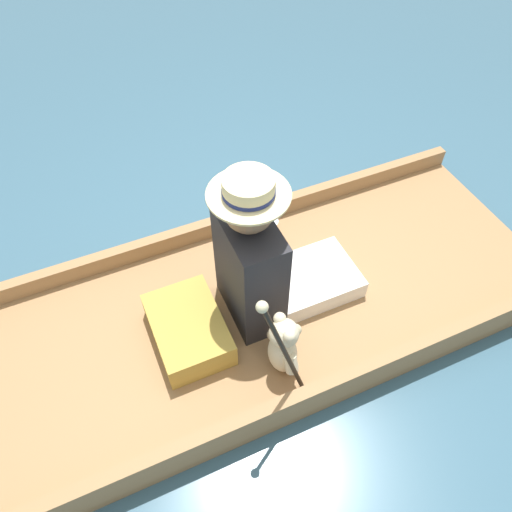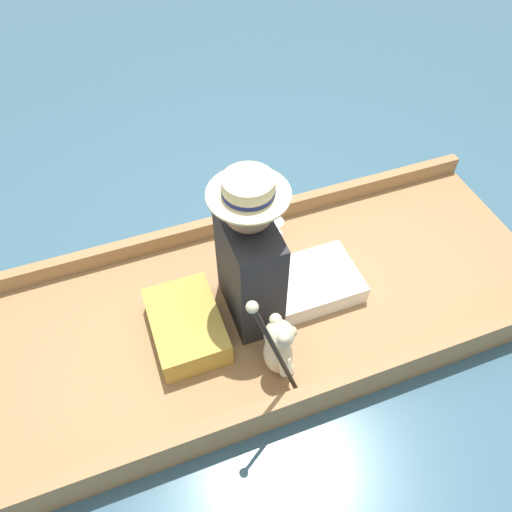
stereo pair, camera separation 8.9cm
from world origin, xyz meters
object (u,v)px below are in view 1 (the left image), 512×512
Objects in this scene: teddy_bear at (284,346)px; seated_person at (264,262)px; wine_glass at (269,225)px; walking_cane at (281,345)px.

seated_person is at bearing 169.85° from teddy_bear.
seated_person reaches higher than wine_glass.
teddy_bear is 0.46× the size of walking_cane.
walking_cane is (0.50, -0.15, 0.13)m from seated_person.
seated_person is 0.55m from wine_glass.
teddy_bear is 3.47× the size of wine_glass.
seated_person is at bearing 162.66° from walking_cane.
walking_cane is at bearing -22.72° from wine_glass.
wine_glass is 0.13× the size of walking_cane.
teddy_bear is at bearing -20.65° from wine_glass.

